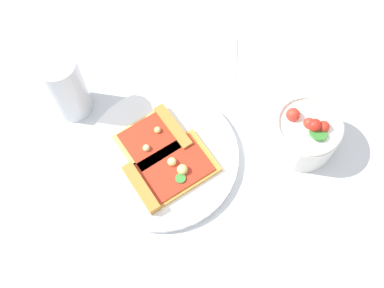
% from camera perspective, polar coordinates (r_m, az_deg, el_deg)
% --- Properties ---
extents(ground_plane, '(2.40, 2.40, 0.00)m').
position_cam_1_polar(ground_plane, '(0.81, -2.09, -0.39)').
color(ground_plane, silver).
rests_on(ground_plane, ground).
extents(plate, '(0.28, 0.28, 0.01)m').
position_cam_1_polar(plate, '(0.80, -3.93, -1.59)').
color(plate, white).
rests_on(plate, ground_plane).
extents(pizza_slice_near, '(0.14, 0.15, 0.02)m').
position_cam_1_polar(pizza_slice_near, '(0.80, -4.58, 0.81)').
color(pizza_slice_near, '#E5B256').
rests_on(pizza_slice_near, plate).
extents(pizza_slice_far, '(0.16, 0.17, 0.03)m').
position_cam_1_polar(pizza_slice_far, '(0.77, -3.27, -3.77)').
color(pizza_slice_far, gold).
rests_on(pizza_slice_far, plate).
extents(salad_bowl, '(0.12, 0.12, 0.09)m').
position_cam_1_polar(salad_bowl, '(0.80, 14.30, 1.41)').
color(salad_bowl, white).
rests_on(salad_bowl, ground_plane).
extents(soda_glass, '(0.07, 0.07, 0.14)m').
position_cam_1_polar(soda_glass, '(0.83, -15.87, 7.00)').
color(soda_glass, silver).
rests_on(soda_glass, ground_plane).
extents(paper_napkin, '(0.15, 0.14, 0.00)m').
position_cam_1_polar(paper_napkin, '(0.92, 2.03, 11.55)').
color(paper_napkin, white).
rests_on(paper_napkin, ground_plane).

